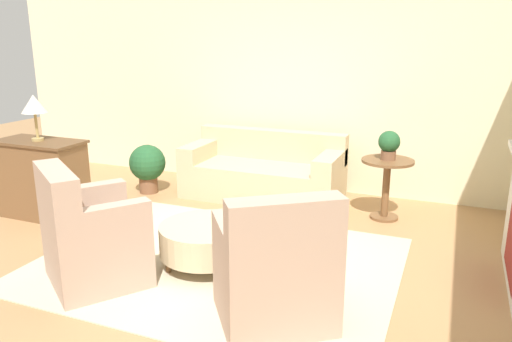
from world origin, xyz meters
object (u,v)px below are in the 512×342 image
object	(u,v)px
side_table	(387,178)
potted_plant_floor	(147,165)
armchair_right	(276,273)
potted_plant_on_side_table	(389,144)
armchair_left	(89,238)
couch	(264,173)
dresser	(42,178)
ottoman_table	(206,239)
table_lamp	(34,105)

from	to	relation	value
side_table	potted_plant_floor	bearing A→B (deg)	-176.48
armchair_right	potted_plant_on_side_table	xyz separation A→B (m)	(0.41, 2.48, 0.47)
armchair_left	couch	bearing A→B (deg)	79.75
armchair_right	dresser	distance (m)	3.37
side_table	dresser	size ratio (longest dim) A/B	0.68
ottoman_table	potted_plant_floor	xyz separation A→B (m)	(-1.73, 1.66, 0.11)
armchair_left	potted_plant_on_side_table	world-z (taller)	armchair_left
dresser	potted_plant_on_side_table	xyz separation A→B (m)	(3.60, 1.39, 0.40)
armchair_left	potted_plant_floor	xyz separation A→B (m)	(-0.98, 2.29, -0.02)
armchair_left	table_lamp	size ratio (longest dim) A/B	2.09
armchair_left	ottoman_table	xyz separation A→B (m)	(0.75, 0.63, -0.13)
dresser	table_lamp	xyz separation A→B (m)	(-0.00, 0.00, 0.82)
ottoman_table	dresser	distance (m)	2.36
side_table	armchair_right	bearing A→B (deg)	-99.37
dresser	armchair_left	bearing A→B (deg)	-34.73
ottoman_table	potted_plant_on_side_table	distance (m)	2.33
potted_plant_floor	side_table	bearing A→B (deg)	3.52
dresser	side_table	bearing A→B (deg)	21.16
ottoman_table	dresser	size ratio (longest dim) A/B	0.82
potted_plant_on_side_table	dresser	bearing A→B (deg)	-158.84
armchair_left	armchair_right	bearing A→B (deg)	0.00
table_lamp	dresser	bearing A→B (deg)	0.00
potted_plant_floor	dresser	bearing A→B (deg)	-115.50
armchair_right	table_lamp	xyz separation A→B (m)	(-3.19, 1.08, 0.88)
side_table	dresser	bearing A→B (deg)	-158.84
side_table	armchair_left	bearing A→B (deg)	-129.55
ottoman_table	side_table	size ratio (longest dim) A/B	1.21
side_table	potted_plant_on_side_table	distance (m)	0.39
armchair_left	dresser	bearing A→B (deg)	145.27
couch	dresser	bearing A→B (deg)	-141.64
side_table	potted_plant_on_side_table	size ratio (longest dim) A/B	2.14
couch	armchair_left	bearing A→B (deg)	-100.25
armchair_left	table_lamp	world-z (taller)	table_lamp
armchair_right	side_table	distance (m)	2.51
side_table	table_lamp	xyz separation A→B (m)	(-3.60, -1.39, 0.80)
potted_plant_on_side_table	potted_plant_floor	bearing A→B (deg)	-176.48
dresser	couch	bearing A→B (deg)	38.36
armchair_left	armchair_right	size ratio (longest dim) A/B	1.00
armchair_right	dresser	size ratio (longest dim) A/B	1.05
potted_plant_on_side_table	potted_plant_floor	world-z (taller)	potted_plant_on_side_table
potted_plant_on_side_table	potted_plant_floor	size ratio (longest dim) A/B	0.50
table_lamp	potted_plant_on_side_table	bearing A→B (deg)	21.16
armchair_left	ottoman_table	size ratio (longest dim) A/B	1.27
armchair_left	side_table	distance (m)	3.21
armchair_right	side_table	world-z (taller)	armchair_right
armchair_left	ottoman_table	world-z (taller)	armchair_left
armchair_left	side_table	size ratio (longest dim) A/B	1.53
armchair_right	side_table	size ratio (longest dim) A/B	1.53
couch	side_table	bearing A→B (deg)	-8.25
armchair_right	potted_plant_on_side_table	bearing A→B (deg)	80.63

